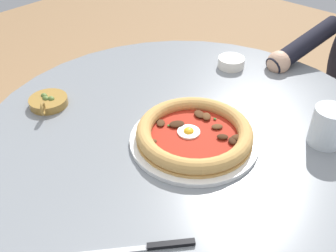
# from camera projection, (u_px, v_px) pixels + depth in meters

# --- Properties ---
(dining_table) EXTENTS (1.00, 1.00, 0.75)m
(dining_table) POSITION_uv_depth(u_px,v_px,m) (186.00, 170.00, 0.99)
(dining_table) COLOR gray
(dining_table) RESTS_ON ground
(pizza_on_plate) EXTENTS (0.29, 0.29, 0.04)m
(pizza_on_plate) POSITION_uv_depth(u_px,v_px,m) (194.00, 134.00, 0.87)
(pizza_on_plate) COLOR white
(pizza_on_plate) RESTS_ON dining_table
(water_glass) EXTENTS (0.08, 0.08, 0.09)m
(water_glass) POSITION_uv_depth(u_px,v_px,m) (327.00, 128.00, 0.85)
(water_glass) COLOR silver
(water_glass) RESTS_ON dining_table
(steak_knife) EXTENTS (0.15, 0.17, 0.01)m
(steak_knife) POSITION_uv_depth(u_px,v_px,m) (150.00, 247.00, 0.65)
(steak_knife) COLOR silver
(steak_knife) RESTS_ON dining_table
(ramekin_capers) EXTENTS (0.08, 0.08, 0.03)m
(ramekin_capers) POSITION_uv_depth(u_px,v_px,m) (231.00, 62.00, 1.15)
(ramekin_capers) COLOR white
(ramekin_capers) RESTS_ON dining_table
(olive_pan) EXTENTS (0.10, 0.10, 0.04)m
(olive_pan) POSITION_uv_depth(u_px,v_px,m) (48.00, 102.00, 0.99)
(olive_pan) COLOR olive
(olive_pan) RESTS_ON dining_table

